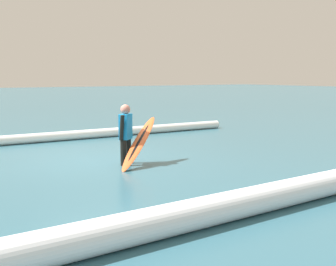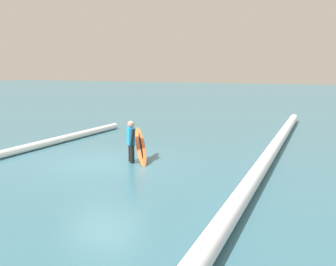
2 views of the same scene
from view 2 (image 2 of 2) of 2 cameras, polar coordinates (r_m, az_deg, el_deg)
ground_plane at (r=13.46m, az=-9.14°, el=-4.09°), size 132.81×132.81×0.00m
surfer at (r=13.19m, az=-5.23°, el=-0.92°), size 0.42×0.43×1.37m
surfboard at (r=13.30m, az=-3.87°, el=-1.88°), size 1.46×1.14×1.07m
wave_crest_midground at (r=12.27m, az=13.18°, el=-4.53°), size 24.51×1.27×0.42m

